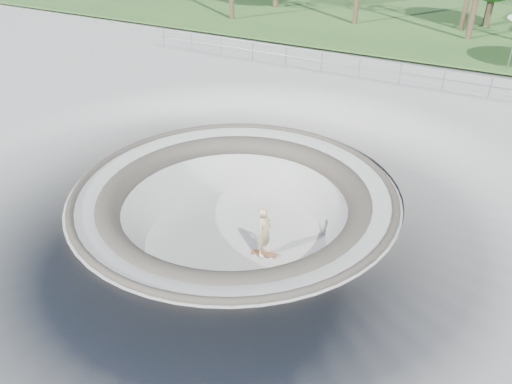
% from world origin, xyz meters
% --- Properties ---
extents(ground, '(180.00, 180.00, 0.00)m').
position_xyz_m(ground, '(0.00, 0.00, 0.00)').
color(ground, '#AFAFAA').
rests_on(ground, ground).
extents(skate_bowl, '(14.00, 14.00, 4.10)m').
position_xyz_m(skate_bowl, '(0.00, 0.00, -1.83)').
color(skate_bowl, '#AFAFAA').
rests_on(skate_bowl, ground).
extents(grass_strip, '(180.00, 36.00, 0.12)m').
position_xyz_m(grass_strip, '(0.00, 34.00, 0.22)').
color(grass_strip, '#2A4F1F').
rests_on(grass_strip, ground).
extents(distant_hills, '(103.20, 45.00, 28.60)m').
position_xyz_m(distant_hills, '(3.78, 57.17, -7.02)').
color(distant_hills, olive).
rests_on(distant_hills, ground).
extents(safety_railing, '(25.00, 0.06, 1.03)m').
position_xyz_m(safety_railing, '(0.00, 12.00, 0.69)').
color(safety_railing, gray).
rests_on(safety_railing, ground).
extents(skateboard, '(0.84, 0.39, 0.08)m').
position_xyz_m(skateboard, '(1.27, -0.35, -1.83)').
color(skateboard, brown).
rests_on(skateboard, ground).
extents(skater, '(0.45, 0.64, 1.70)m').
position_xyz_m(skater, '(1.27, -0.35, -0.97)').
color(skater, tan).
rests_on(skater, skateboard).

